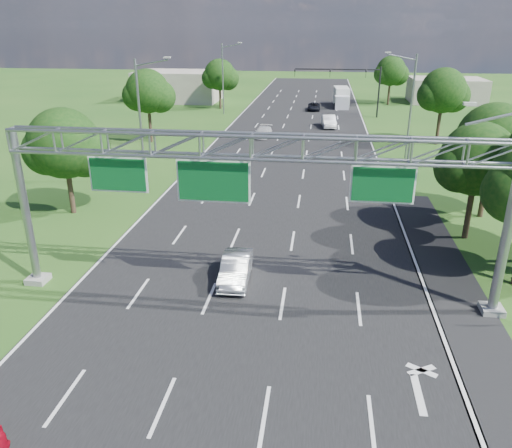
% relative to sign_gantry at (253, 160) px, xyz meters
% --- Properties ---
extents(ground, '(220.00, 220.00, 0.00)m').
position_rel_sign_gantry_xyz_m(ground, '(-0.33, 18.00, -6.89)').
color(ground, '#1E4916').
rests_on(ground, ground).
extents(road, '(18.00, 180.00, 0.02)m').
position_rel_sign_gantry_xyz_m(road, '(-0.33, 18.00, -6.89)').
color(road, black).
rests_on(road, ground).
extents(road_flare, '(3.00, 30.00, 0.02)m').
position_rel_sign_gantry_xyz_m(road_flare, '(9.87, 2.00, -6.89)').
color(road_flare, black).
rests_on(road_flare, ground).
extents(sign_gantry, '(23.50, 1.00, 9.56)m').
position_rel_sign_gantry_xyz_m(sign_gantry, '(0.00, 0.00, 0.00)').
color(sign_gantry, gray).
rests_on(sign_gantry, ground).
extents(traffic_signal, '(12.21, 0.24, 7.00)m').
position_rel_sign_gantry_xyz_m(traffic_signal, '(7.15, 53.00, -1.72)').
color(traffic_signal, black).
rests_on(traffic_signal, ground).
extents(streetlight_l_near, '(2.97, 0.22, 10.16)m').
position_rel_sign_gantry_xyz_m(streetlight_l_near, '(-11.63, 18.00, -1.31)').
color(streetlight_l_near, gray).
rests_on(streetlight_l_near, ground).
extents(streetlight_l_far, '(2.97, 0.22, 10.16)m').
position_rel_sign_gantry_xyz_m(streetlight_l_far, '(-11.63, 53.00, -1.31)').
color(streetlight_l_far, gray).
rests_on(streetlight_l_far, ground).
extents(streetlight_r_mid, '(2.97, 0.22, 10.16)m').
position_rel_sign_gantry_xyz_m(streetlight_r_mid, '(10.97, 28.00, -1.31)').
color(streetlight_r_mid, gray).
rests_on(streetlight_r_mid, ground).
extents(tree_verge_la, '(5.76, 4.80, 7.40)m').
position_rel_sign_gantry_xyz_m(tree_verge_la, '(-14.25, 10.04, -2.13)').
color(tree_verge_la, '#2D2116').
rests_on(tree_verge_la, ground).
extents(tree_verge_lb, '(5.76, 4.80, 8.06)m').
position_rel_sign_gantry_xyz_m(tree_verge_lb, '(-16.25, 33.04, -1.48)').
color(tree_verge_lb, '#2D2116').
rests_on(tree_verge_lb, ground).
extents(tree_verge_lc, '(5.76, 4.80, 7.62)m').
position_rel_sign_gantry_xyz_m(tree_verge_lc, '(-13.25, 58.04, -1.92)').
color(tree_verge_lc, '#2D2116').
rests_on(tree_verge_lc, ground).
extents(tree_verge_rd, '(5.76, 4.80, 8.28)m').
position_rel_sign_gantry_xyz_m(tree_verge_rd, '(15.75, 36.04, -1.26)').
color(tree_verge_rd, '#2D2116').
rests_on(tree_verge_rd, ground).
extents(tree_verge_re, '(5.76, 4.80, 7.84)m').
position_rel_sign_gantry_xyz_m(tree_verge_re, '(13.75, 66.04, -1.70)').
color(tree_verge_re, '#2D2116').
rests_on(tree_verge_re, ground).
extents(building_left, '(14.00, 10.00, 5.00)m').
position_rel_sign_gantry_xyz_m(building_left, '(-22.33, 66.00, -4.39)').
color(building_left, gray).
rests_on(building_left, ground).
extents(building_right, '(12.00, 9.00, 4.00)m').
position_rel_sign_gantry_xyz_m(building_right, '(23.67, 70.00, -4.89)').
color(building_right, gray).
rests_on(building_right, ground).
extents(silver_sedan, '(1.59, 4.14, 1.35)m').
position_rel_sign_gantry_xyz_m(silver_sedan, '(-1.16, 1.57, -6.22)').
color(silver_sedan, '#A0A5AB').
rests_on(silver_sedan, ground).
extents(car_queue_a, '(2.09, 4.31, 1.21)m').
position_rel_sign_gantry_xyz_m(car_queue_a, '(-4.03, 37.31, -6.29)').
color(car_queue_a, '#BBBBBB').
rests_on(car_queue_a, ground).
extents(car_queue_b, '(1.90, 4.09, 1.13)m').
position_rel_sign_gantry_xyz_m(car_queue_b, '(1.50, 58.24, -6.33)').
color(car_queue_b, black).
rests_on(car_queue_b, ground).
extents(car_queue_d, '(2.09, 4.78, 1.53)m').
position_rel_sign_gantry_xyz_m(car_queue_d, '(3.74, 44.58, -6.13)').
color(car_queue_d, silver).
rests_on(car_queue_d, ground).
extents(box_truck, '(2.57, 7.84, 2.93)m').
position_rel_sign_gantry_xyz_m(box_truck, '(5.81, 63.03, -5.49)').
color(box_truck, silver).
rests_on(box_truck, ground).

